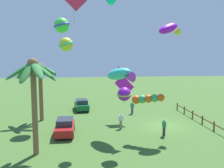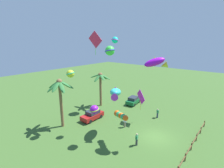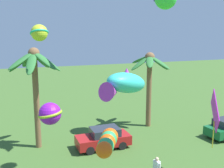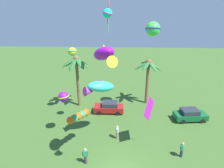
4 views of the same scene
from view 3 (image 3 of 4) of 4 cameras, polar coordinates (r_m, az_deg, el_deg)
palm_tree_0 at (r=23.83m, az=7.92°, el=2.73°), size 3.80×4.03×6.66m
palm_tree_1 at (r=19.71m, az=-16.02°, el=2.56°), size 3.82×3.83×7.32m
parked_car_0 at (r=20.14m, az=-1.79°, el=-11.30°), size 3.91×1.76×1.51m
kite_tube_0 at (r=11.91m, az=-0.93°, el=-12.05°), size 1.67×2.67×1.03m
kite_ball_2 at (r=13.36m, az=-12.92°, el=-6.11°), size 1.57×1.57×1.08m
kite_fish_3 at (r=13.80m, az=2.68°, el=0.06°), size 3.47×2.91×1.61m
kite_diamond_5 at (r=15.75m, az=20.87°, el=-5.49°), size 1.23×2.08×3.32m
kite_ball_8 at (r=17.17m, az=-15.07°, el=10.37°), size 1.20×1.18×1.02m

